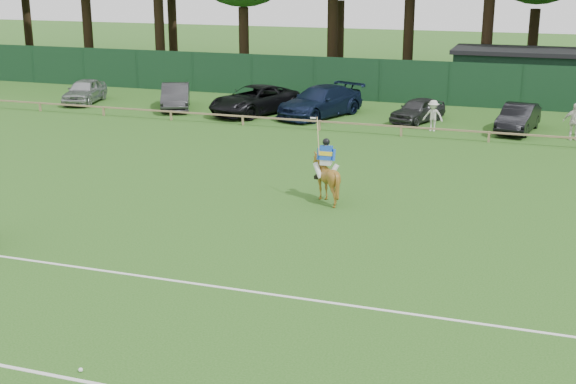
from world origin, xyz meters
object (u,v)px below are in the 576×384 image
at_px(sedan_grey, 176,96).
at_px(suv_black, 254,100).
at_px(horse_chestnut, 326,178).
at_px(estate_black, 518,118).
at_px(sedan_navy, 320,102).
at_px(spectator_mid, 574,122).
at_px(polo_ball, 81,370).
at_px(utility_shed, 525,75).
at_px(sedan_silver, 85,91).
at_px(hatch_grey, 418,110).
at_px(spectator_left, 433,116).

relative_size(sedan_grey, suv_black, 0.79).
xyz_separation_m(horse_chestnut, estate_black, (5.59, 13.88, -0.14)).
relative_size(sedan_navy, spectator_mid, 3.26).
bearing_deg(polo_ball, utility_shed, 79.13).
xyz_separation_m(sedan_silver, hatch_grey, (19.29, 0.56, -0.07)).
bearing_deg(spectator_left, estate_black, 20.98).
relative_size(sedan_navy, utility_shed, 0.65).
bearing_deg(sedan_silver, utility_shed, 7.45).
distance_m(suv_black, sedan_navy, 3.59).
relative_size(horse_chestnut, suv_black, 0.30).
relative_size(sedan_navy, estate_black, 1.36).
relative_size(sedan_silver, spectator_mid, 2.41).
distance_m(spectator_left, polo_ball, 25.54).
height_order(sedan_navy, estate_black, sedan_navy).
bearing_deg(sedan_navy, sedan_silver, -156.11).
relative_size(sedan_silver, estate_black, 1.00).
height_order(sedan_grey, spectator_mid, spectator_mid).
distance_m(sedan_grey, hatch_grey, 13.40).
bearing_deg(horse_chestnut, polo_ball, 83.36).
xyz_separation_m(sedan_grey, hatch_grey, (13.39, 0.65, -0.09)).
height_order(horse_chestnut, estate_black, horse_chestnut).
relative_size(suv_black, estate_black, 1.34).
distance_m(hatch_grey, spectator_left, 2.29).
bearing_deg(sedan_navy, utility_shed, 63.00).
xyz_separation_m(spectator_left, polo_ball, (-3.06, -25.34, -0.71)).
bearing_deg(sedan_silver, estate_black, -13.57).
distance_m(suv_black, spectator_mid, 16.20).
xyz_separation_m(spectator_mid, utility_shed, (-2.60, 10.20, 0.70)).
distance_m(estate_black, spectator_mid, 2.68).
height_order(horse_chestnut, polo_ball, horse_chestnut).
height_order(sedan_grey, polo_ball, sedan_grey).
distance_m(sedan_navy, utility_shed, 13.16).
bearing_deg(sedan_silver, spectator_mid, -15.57).
xyz_separation_m(hatch_grey, polo_ball, (-2.00, -27.37, -0.57)).
relative_size(hatch_grey, utility_shed, 0.43).
bearing_deg(horse_chestnut, hatch_grey, -92.82).
bearing_deg(estate_black, hatch_grey, 178.86).
height_order(sedan_grey, spectator_left, spectator_left).
xyz_separation_m(estate_black, spectator_mid, (2.49, -0.97, 0.18)).
distance_m(sedan_grey, estate_black, 18.36).
height_order(sedan_silver, suv_black, suv_black).
relative_size(sedan_grey, spectator_mid, 2.53).
distance_m(sedan_navy, estate_black, 10.12).
bearing_deg(suv_black, spectator_left, 13.65).
height_order(hatch_grey, utility_shed, utility_shed).
bearing_deg(spectator_left, sedan_silver, -179.17).
relative_size(sedan_navy, hatch_grey, 1.51).
distance_m(estate_black, utility_shed, 9.27).
xyz_separation_m(estate_black, spectator_left, (-3.90, -1.12, 0.08)).
xyz_separation_m(sedan_grey, polo_ball, (11.39, -26.72, -0.66)).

